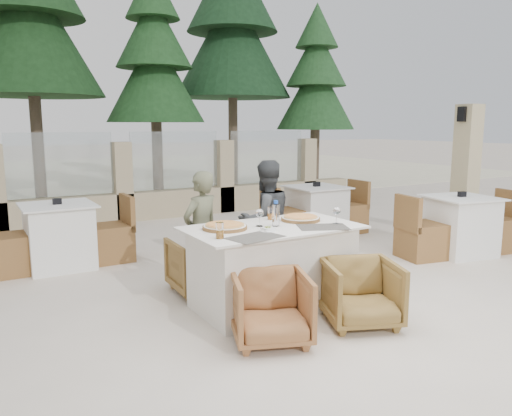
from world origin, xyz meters
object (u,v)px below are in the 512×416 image
wine_glass_corner (337,214)px  armchair_near_left (271,308)px  water_bottle (276,213)px  bg_table_b (316,211)px  bg_table_c (460,226)px  wine_glass_centre (260,217)px  pizza_left (225,226)px  diner_right (265,220)px  armchair_far_left (201,265)px  bg_table_a (59,236)px  armchair_near_right (361,293)px  dining_table (272,267)px  olive_dish (268,229)px  diner_left (201,232)px  beer_glass_left (220,230)px  beer_glass_right (271,213)px  armchair_far_right (266,246)px  pizza_right (301,218)px

wine_glass_corner → armchair_near_left: wine_glass_corner is taller
water_bottle → bg_table_b: bearing=45.5°
bg_table_c → wine_glass_centre: bearing=-163.8°
pizza_left → armchair_near_left: pizza_left is taller
diner_right → bg_table_b: 2.32m
bg_table_b → pizza_left: bearing=-140.1°
wine_glass_centre → pizza_left: bearing=170.7°
water_bottle → wine_glass_centre: bearing=156.1°
armchair_far_left → bg_table_c: (3.55, -0.37, 0.10)m
wine_glass_corner → armchair_near_left: bearing=-156.3°
bg_table_a → armchair_near_right: bearing=-58.7°
dining_table → wine_glass_corner: size_ratio=8.70×
dining_table → wine_glass_centre: 0.49m
water_bottle → bg_table_a: bearing=122.7°
bg_table_b → bg_table_c: 2.08m
armchair_near_right → wine_glass_centre: bearing=145.0°
pizza_left → armchair_far_left: (0.03, 0.61, -0.51)m
olive_dish → bg_table_c: size_ratio=0.07×
diner_left → beer_glass_left: bearing=53.5°
dining_table → bg_table_c: size_ratio=0.98×
bg_table_a → bg_table_b: 3.70m
wine_glass_corner → bg_table_a: wine_glass_corner is taller
diner_right → bg_table_b: bearing=-140.6°
water_bottle → bg_table_a: (-1.53, 2.39, -0.51)m
beer_glass_right → armchair_near_left: bearing=-122.1°
wine_glass_centre → armchair_far_right: size_ratio=0.25×
armchair_far_left → bg_table_b: (2.60, 1.48, 0.10)m
armchair_near_right → diner_right: bearing=113.4°
armchair_far_right → bg_table_b: bearing=-166.9°
beer_glass_right → bg_table_c: bearing=1.3°
dining_table → bg_table_c: bearing=6.6°
wine_glass_corner → diner_left: (-0.98, 0.93, -0.24)m
wine_glass_corner → beer_glass_left: bearing=179.2°
pizza_left → beer_glass_right: bearing=16.2°
dining_table → beer_glass_left: beer_glass_left is taller
dining_table → wine_glass_centre: wine_glass_centre is taller
dining_table → armchair_near_left: bearing=-123.2°
beer_glass_left → armchair_near_right: (1.06, -0.56, -0.56)m
pizza_right → armchair_far_right: 0.89m
armchair_far_right → armchair_near_right: 1.62m
bg_table_a → pizza_left: bearing=-65.0°
armchair_far_left → diner_left: bearing=144.4°
diner_right → beer_glass_right: bearing=64.9°
pizza_left → bg_table_c: 3.62m
armchair_near_right → bg_table_c: (2.73, 1.11, 0.11)m
water_bottle → olive_dish: size_ratio=2.19×
water_bottle → armchair_far_right: (0.43, 0.86, -0.55)m
bg_table_b → wine_glass_centre: bearing=-135.6°
dining_table → diner_left: bearing=118.5°
armchair_near_right → armchair_near_left: bearing=-164.3°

